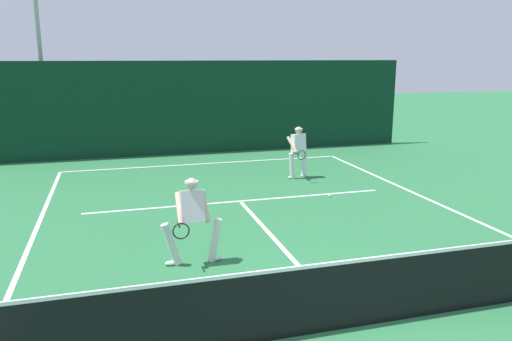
{
  "coord_description": "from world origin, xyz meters",
  "views": [
    {
      "loc": [
        -3.09,
        -5.75,
        3.73
      ],
      "look_at": [
        0.2,
        5.7,
        1.0
      ],
      "focal_mm": 35.08,
      "sensor_mm": 36.0,
      "label": 1
    }
  ],
  "objects_px": {
    "player_far": "(298,150)",
    "light_pole": "(39,38)",
    "player_near": "(192,217)",
    "tennis_ball": "(330,196)"
  },
  "relations": [
    {
      "from": "player_far",
      "to": "light_pole",
      "type": "relative_size",
      "value": 0.23
    },
    {
      "from": "tennis_ball",
      "to": "light_pole",
      "type": "bearing_deg",
      "value": 133.55
    },
    {
      "from": "player_near",
      "to": "player_far",
      "type": "bearing_deg",
      "value": -126.02
    },
    {
      "from": "player_far",
      "to": "tennis_ball",
      "type": "xyz_separation_m",
      "value": [
        0.04,
        -2.31,
        -0.86
      ]
    },
    {
      "from": "player_near",
      "to": "tennis_ball",
      "type": "xyz_separation_m",
      "value": [
        4.25,
        3.38,
        -0.86
      ]
    },
    {
      "from": "player_far",
      "to": "tennis_ball",
      "type": "relative_size",
      "value": 24.58
    },
    {
      "from": "player_far",
      "to": "light_pole",
      "type": "height_order",
      "value": "light_pole"
    },
    {
      "from": "player_far",
      "to": "player_near",
      "type": "bearing_deg",
      "value": 39.81
    },
    {
      "from": "player_far",
      "to": "tennis_ball",
      "type": "distance_m",
      "value": 2.47
    },
    {
      "from": "player_far",
      "to": "light_pole",
      "type": "xyz_separation_m",
      "value": [
        -7.91,
        6.05,
        3.49
      ]
    }
  ]
}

